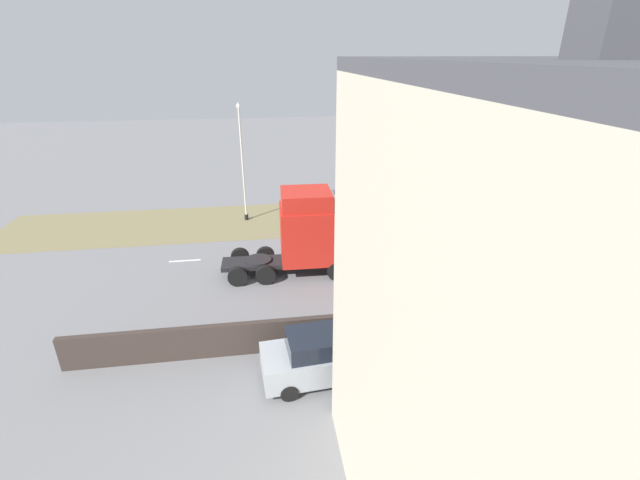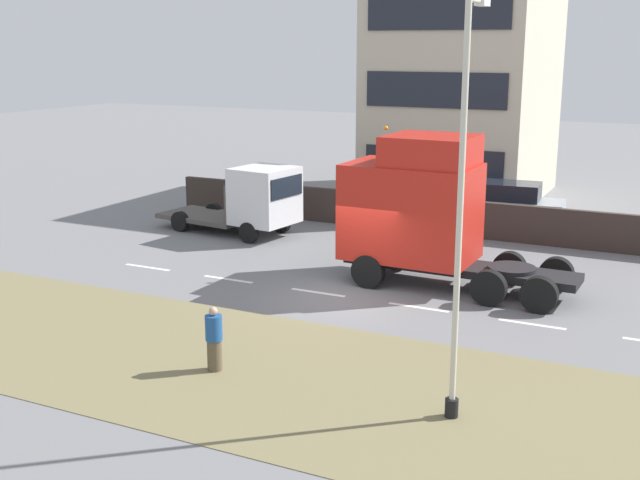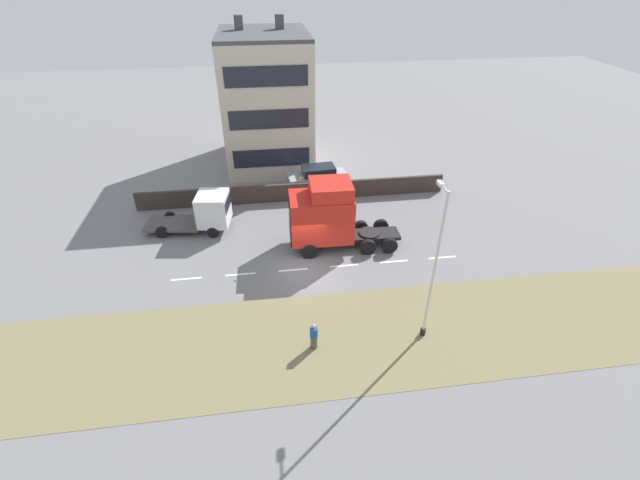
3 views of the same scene
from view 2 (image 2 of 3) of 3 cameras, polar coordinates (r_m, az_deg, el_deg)
The scene contains 10 objects.
ground_plane at distance 23.90m, azimuth 1.80°, elevation -4.04°, with size 120.00×120.00×0.00m, color slate.
grass_verge at distance 18.92m, azimuth -5.81°, elevation -9.00°, with size 7.00×44.00×0.01m.
lane_markings at distance 23.63m, azimuth 3.35°, elevation -4.26°, with size 0.16×17.80×0.00m.
boundary_wall at distance 31.87m, azimuth 8.51°, elevation 1.69°, with size 0.25×24.00×1.43m.
building_block at distance 39.67m, azimuth 10.36°, elevation 11.01°, with size 9.52×7.37×12.18m.
lorry_cab at distance 24.86m, azimuth 7.10°, elevation 2.14°, with size 2.81×7.28×4.79m.
flatbed_truck at distance 31.13m, azimuth -4.63°, elevation 2.88°, with size 2.95×6.10×2.74m.
parked_car at distance 33.01m, azimuth 12.90°, elevation 2.33°, with size 2.28×4.88×1.95m.
lamp_post at distance 15.52m, azimuth 9.96°, elevation 0.90°, with size 1.26×0.27×8.18m.
pedestrian at distance 18.56m, azimuth -7.54°, elevation -7.06°, with size 0.39×0.39×1.53m.
Camera 2 is at (-20.75, -9.34, 7.31)m, focal length 45.00 mm.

